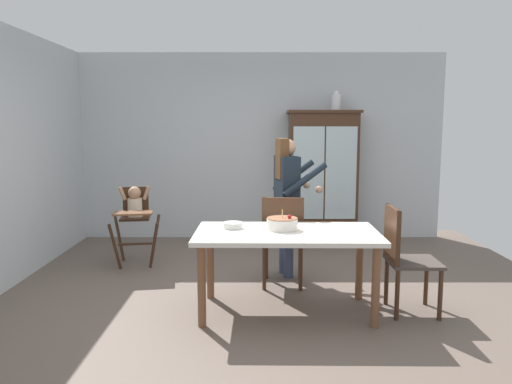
# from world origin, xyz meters

# --- Properties ---
(ground_plane) EXTENTS (6.24, 6.24, 0.00)m
(ground_plane) POSITION_xyz_m (0.00, 0.00, 0.00)
(ground_plane) COLOR #66564C
(wall_back) EXTENTS (5.32, 0.06, 2.70)m
(wall_back) POSITION_xyz_m (0.00, 2.63, 1.35)
(wall_back) COLOR silver
(wall_back) RESTS_ON ground_plane
(china_cabinet) EXTENTS (1.02, 0.48, 1.88)m
(china_cabinet) POSITION_xyz_m (0.89, 2.37, 0.94)
(china_cabinet) COLOR #422819
(china_cabinet) RESTS_ON ground_plane
(ceramic_vase) EXTENTS (0.13, 0.13, 0.27)m
(ceramic_vase) POSITION_xyz_m (1.06, 2.37, 1.99)
(ceramic_vase) COLOR white
(ceramic_vase) RESTS_ON china_cabinet
(high_chair_with_toddler) EXTENTS (0.66, 0.75, 0.95)m
(high_chair_with_toddler) POSITION_xyz_m (-1.51, 1.18, 0.65)
(high_chair_with_toddler) COLOR #422819
(high_chair_with_toddler) RESTS_ON ground_plane
(adult_person) EXTENTS (0.59, 0.57, 1.53)m
(adult_person) POSITION_xyz_m (0.29, 0.75, 0.97)
(adult_person) COLOR #3D4C6B
(adult_person) RESTS_ON ground_plane
(dining_table) EXTENTS (1.63, 0.88, 0.74)m
(dining_table) POSITION_xyz_m (0.22, -0.33, 0.65)
(dining_table) COLOR silver
(dining_table) RESTS_ON ground_plane
(birthday_cake) EXTENTS (0.28, 0.28, 0.19)m
(birthday_cake) POSITION_xyz_m (0.18, -0.25, 0.79)
(birthday_cake) COLOR white
(birthday_cake) RESTS_ON dining_table
(serving_bowl) EXTENTS (0.18, 0.18, 0.05)m
(serving_bowl) POSITION_xyz_m (-0.27, -0.19, 0.77)
(serving_bowl) COLOR silver
(serving_bowl) RESTS_ON dining_table
(dining_chair_far_side) EXTENTS (0.47, 0.47, 0.96)m
(dining_chair_far_side) POSITION_xyz_m (0.22, 0.32, 0.56)
(dining_chair_far_side) COLOR #422819
(dining_chair_far_side) RESTS_ON ground_plane
(dining_chair_right_end) EXTENTS (0.45, 0.45, 0.96)m
(dining_chair_right_end) POSITION_xyz_m (1.24, -0.34, 0.56)
(dining_chair_right_end) COLOR #422819
(dining_chair_right_end) RESTS_ON ground_plane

